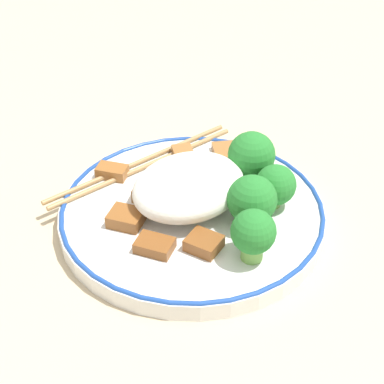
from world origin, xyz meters
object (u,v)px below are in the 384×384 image
(broccoli_back_left, at_px, (255,232))
(chopsticks, at_px, (141,165))
(broccoli_back_center, at_px, (252,200))
(plate, at_px, (192,214))
(broccoli_mid_left, at_px, (254,158))
(broccoli_back_right, at_px, (276,185))

(broccoli_back_left, distance_m, chopsticks, 0.18)
(broccoli_back_center, relative_size, chopsticks, 0.23)
(plate, relative_size, chopsticks, 1.13)
(broccoli_back_left, xyz_separation_m, broccoli_mid_left, (0.07, 0.09, 0.00))
(broccoli_mid_left, bearing_deg, broccoli_back_right, -100.84)
(broccoli_back_right, xyz_separation_m, broccoli_mid_left, (0.01, 0.04, 0.01))
(broccoli_back_left, bearing_deg, plate, 91.48)
(plate, xyz_separation_m, broccoli_back_right, (0.07, -0.05, 0.03))
(broccoli_back_left, relative_size, broccoli_back_right, 1.12)
(broccoli_back_left, height_order, broccoli_back_right, broccoli_back_left)
(broccoli_mid_left, distance_m, chopsticks, 0.13)
(broccoli_back_left, xyz_separation_m, chopsticks, (-0.00, 0.18, -0.03))
(broccoli_back_center, bearing_deg, chopsticks, 102.46)
(broccoli_back_center, bearing_deg, broccoli_back_right, 11.39)
(broccoli_back_left, xyz_separation_m, broccoli_back_right, (0.07, 0.04, -0.00))
(chopsticks, bearing_deg, broccoli_back_left, -88.92)
(broccoli_back_center, height_order, broccoli_back_right, broccoli_back_center)
(broccoli_back_left, distance_m, broccoli_back_center, 0.05)
(broccoli_back_center, xyz_separation_m, chopsticks, (-0.03, 0.14, -0.03))
(broccoli_back_right, bearing_deg, broccoli_back_left, -145.94)
(plate, distance_m, broccoli_back_center, 0.07)
(plate, xyz_separation_m, broccoli_back_center, (0.03, -0.05, 0.04))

